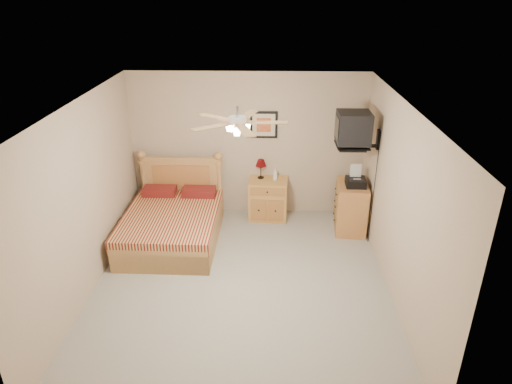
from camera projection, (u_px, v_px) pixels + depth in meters
floor at (241, 284)px, 6.30m from camera, size 4.50×4.50×0.00m
ceiling at (238, 106)px, 5.25m from camera, size 4.00×4.50×0.04m
wall_back at (248, 145)px, 7.82m from camera, size 4.00×0.04×2.50m
wall_front at (223, 324)px, 3.73m from camera, size 4.00×0.04×2.50m
wall_left at (84, 201)px, 5.83m from camera, size 0.04×4.50×2.50m
wall_right at (399, 205)px, 5.72m from camera, size 0.04×4.50×2.50m
bed at (170, 208)px, 7.09m from camera, size 1.45×1.88×1.21m
nightstand at (268, 199)px, 7.96m from camera, size 0.68×0.53×0.71m
table_lamp at (261, 169)px, 7.83m from camera, size 0.19×0.19×0.34m
lotion_bottle at (275, 174)px, 7.78m from camera, size 0.09×0.09×0.22m
framed_picture at (264, 125)px, 7.64m from camera, size 0.46×0.04×0.46m
dresser at (351, 207)px, 7.54m from camera, size 0.54×0.74×0.82m
fax_machine at (356, 176)px, 7.23m from camera, size 0.32×0.34×0.33m
magazine_lower at (350, 177)px, 7.59m from camera, size 0.20×0.25×0.02m
magazine_upper at (350, 176)px, 7.59m from camera, size 0.28×0.30×0.02m
wall_tv at (363, 130)px, 6.71m from camera, size 0.56×0.46×0.58m
ceiling_fan at (237, 122)px, 5.13m from camera, size 1.14×1.14×0.28m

